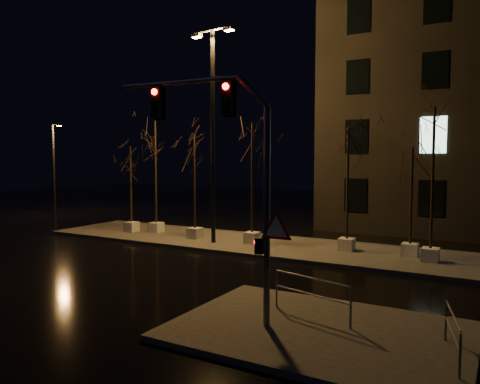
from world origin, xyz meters
The scene contains 15 objects.
ground centered at (0.00, 0.00, 0.00)m, with size 90.00×90.00×0.00m, color black.
median centered at (0.00, 6.00, 0.07)m, with size 22.00×5.00×0.15m, color #3F3E39.
sidewalk_corner centered at (7.50, -3.50, 0.07)m, with size 7.00×5.00×0.15m, color #3F3E39.
tree_0 centered at (-6.94, 5.57, 3.87)m, with size 1.80×1.80×4.90m.
tree_1 centered at (-5.57, 6.08, 5.09)m, with size 1.80×1.80×6.51m.
tree_2 centered at (-2.54, 5.51, 4.32)m, with size 1.80×1.80×5.50m.
tree_3 centered at (0.69, 5.76, 4.73)m, with size 1.80×1.80×6.04m.
tree_4 centered at (5.22, 6.31, 4.44)m, with size 1.80×1.80×5.66m.
tree_5 centered at (7.93, 6.40, 3.74)m, with size 1.80×1.80×4.73m.
tree_6 centered at (8.83, 5.75, 4.94)m, with size 1.80×1.80×6.31m.
traffic_signal_mast centered at (5.28, -4.00, 4.23)m, with size 5.09×0.42×6.22m.
streetlight_main centered at (-1.07, 5.01, 6.10)m, with size 2.58×0.64×10.30m.
streetlight_far centered at (-19.72, 10.74, 3.84)m, with size 1.36×0.46×6.98m.
guard_rail_a centered at (7.03, -2.81, 0.84)m, with size 2.35×0.70×1.05m.
guard_rail_b centered at (10.50, -3.75, 0.76)m, with size 0.49×1.94×0.94m.
Camera 1 is at (11.34, -14.15, 4.31)m, focal length 35.00 mm.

